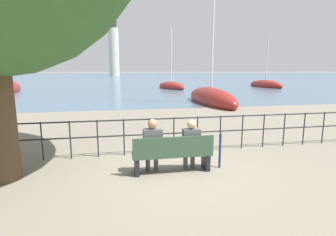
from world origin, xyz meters
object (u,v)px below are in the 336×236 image
object	(u,v)px
seated_person_left	(153,144)
closed_umbrella	(220,147)
harbor_lighthouse	(114,49)
sailboat_0	(171,86)
park_bench	(173,155)
seated_person_right	(191,143)
sailboat_4	(211,98)
sailboat_1	(9,89)
sailboat_2	(265,85)

from	to	relation	value
seated_person_left	closed_umbrella	world-z (taller)	seated_person_left
harbor_lighthouse	sailboat_0	bearing A→B (deg)	-85.18
park_bench	sailboat_0	xyz separation A→B (m)	(5.94, 28.46, -0.13)
seated_person_right	sailboat_4	distance (m)	13.29
seated_person_left	sailboat_4	distance (m)	13.67
sailboat_0	closed_umbrella	bearing A→B (deg)	-117.43
seated_person_left	sailboat_1	distance (m)	29.28
park_bench	closed_umbrella	xyz separation A→B (m)	(1.21, 0.09, 0.08)
sailboat_0	harbor_lighthouse	distance (m)	90.70
closed_umbrella	sailboat_1	distance (m)	30.02
sailboat_1	closed_umbrella	bearing A→B (deg)	-70.57
seated_person_right	closed_umbrella	distance (m)	0.77
closed_umbrella	sailboat_4	xyz separation A→B (m)	(4.32, 12.28, -0.12)
closed_umbrella	harbor_lighthouse	size ratio (longest dim) A/B	0.04
closed_umbrella	sailboat_2	distance (m)	34.46
seated_person_right	closed_umbrella	size ratio (longest dim) A/B	1.34
sailboat_2	harbor_lighthouse	bearing A→B (deg)	100.25
seated_person_right	closed_umbrella	bearing A→B (deg)	0.64
park_bench	sailboat_2	distance (m)	35.21
seated_person_right	sailboat_1	world-z (taller)	sailboat_1
closed_umbrella	sailboat_0	size ratio (longest dim) A/B	0.11
sailboat_4	harbor_lighthouse	world-z (taller)	harbor_lighthouse
sailboat_4	seated_person_right	bearing A→B (deg)	-113.20
sailboat_0	sailboat_4	size ratio (longest dim) A/B	0.64
sailboat_4	park_bench	bearing A→B (deg)	-114.88
seated_person_left	harbor_lighthouse	bearing A→B (deg)	90.56
seated_person_left	sailboat_4	world-z (taller)	sailboat_4
seated_person_left	sailboat_0	distance (m)	29.10
sailboat_1	sailboat_2	size ratio (longest dim) A/B	1.21
park_bench	sailboat_0	world-z (taller)	sailboat_0
sailboat_4	sailboat_1	bearing A→B (deg)	141.86
closed_umbrella	sailboat_0	distance (m)	28.76
park_bench	sailboat_4	size ratio (longest dim) A/B	0.15
park_bench	seated_person_right	bearing A→B (deg)	9.59
sailboat_2	sailboat_4	size ratio (longest dim) A/B	0.64
sailboat_2	harbor_lighthouse	distance (m)	92.45
seated_person_right	sailboat_4	bearing A→B (deg)	67.57
closed_umbrella	sailboat_2	size ratio (longest dim) A/B	0.11
harbor_lighthouse	sailboat_4	bearing A→B (deg)	-86.13
seated_person_left	seated_person_right	size ratio (longest dim) A/B	1.04
sailboat_1	sailboat_4	distance (m)	23.34
closed_umbrella	sailboat_4	distance (m)	13.01
park_bench	seated_person_right	world-z (taller)	seated_person_right
seated_person_right	closed_umbrella	xyz separation A→B (m)	(0.75, 0.01, -0.17)
harbor_lighthouse	sailboat_2	bearing A→B (deg)	-76.35
park_bench	harbor_lighthouse	world-z (taller)	harbor_lighthouse
seated_person_left	seated_person_right	bearing A→B (deg)	0.18
seated_person_right	sailboat_2	distance (m)	34.88
closed_umbrella	harbor_lighthouse	distance (m)	118.59
park_bench	sailboat_4	world-z (taller)	sailboat_4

